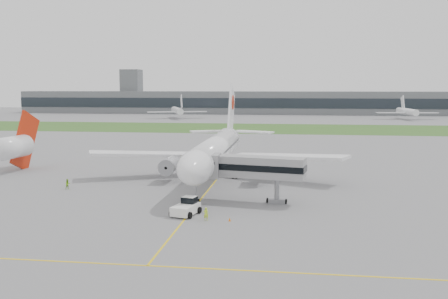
# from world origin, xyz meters

# --- Properties ---
(ground) EXTENTS (600.00, 600.00, 0.00)m
(ground) POSITION_xyz_m (0.00, 0.00, 0.00)
(ground) COLOR gray
(ground) RESTS_ON ground
(apron_markings) EXTENTS (70.00, 70.00, 0.04)m
(apron_markings) POSITION_xyz_m (0.00, -5.00, 0.00)
(apron_markings) COLOR yellow
(apron_markings) RESTS_ON ground
(grass_strip) EXTENTS (600.00, 50.00, 0.02)m
(grass_strip) POSITION_xyz_m (0.00, 120.00, 0.01)
(grass_strip) COLOR #315B22
(grass_strip) RESTS_ON ground
(terminal_building) EXTENTS (320.00, 22.30, 14.00)m
(terminal_building) POSITION_xyz_m (0.00, 229.87, 7.00)
(terminal_building) COLOR slate
(terminal_building) RESTS_ON ground
(control_tower) EXTENTS (12.00, 12.00, 56.00)m
(control_tower) POSITION_xyz_m (-90.00, 232.00, 0.00)
(control_tower) COLOR slate
(control_tower) RESTS_ON ground
(airliner) EXTENTS (48.13, 53.95, 17.88)m
(airliner) POSITION_xyz_m (0.00, 4.87, 5.66)
(airliner) COLOR white
(airliner) RESTS_ON ground
(pushback_tug) EXTENTS (3.89, 4.94, 2.28)m
(pushback_tug) POSITION_xyz_m (-0.26, -20.52, 1.05)
(pushback_tug) COLOR white
(pushback_tug) RESTS_ON ground
(jet_bridge) EXTENTS (15.58, 5.86, 7.10)m
(jet_bridge) POSITION_xyz_m (7.48, -12.35, 5.26)
(jet_bridge) COLOR gray
(jet_bridge) RESTS_ON ground
(safety_cone_left) EXTENTS (0.40, 0.40, 0.55)m
(safety_cone_left) POSITION_xyz_m (-2.45, -19.02, 0.27)
(safety_cone_left) COLOR orange
(safety_cone_left) RESTS_ON ground
(safety_cone_right) EXTENTS (0.35, 0.35, 0.48)m
(safety_cone_right) POSITION_xyz_m (5.88, -23.13, 0.24)
(safety_cone_right) COLOR orange
(safety_cone_right) RESTS_ON ground
(ground_crew_near) EXTENTS (0.66, 0.47, 1.72)m
(ground_crew_near) POSITION_xyz_m (2.82, -23.17, 0.86)
(ground_crew_near) COLOR #C5F028
(ground_crew_near) RESTS_ON ground
(ground_crew_far) EXTENTS (1.07, 1.05, 1.74)m
(ground_crew_far) POSITION_xyz_m (-23.41, -6.94, 0.87)
(ground_crew_far) COLOR #80C320
(ground_crew_far) RESTS_ON ground
(neighbor_aircraft) EXTENTS (5.39, 15.94, 12.93)m
(neighbor_aircraft) POSITION_xyz_m (-41.70, 7.65, 5.12)
(neighbor_aircraft) COLOR red
(neighbor_aircraft) RESTS_ON ground
(distant_aircraft_left) EXTENTS (39.59, 37.33, 12.21)m
(distant_aircraft_left) POSITION_xyz_m (-47.26, 177.76, 0.00)
(distant_aircraft_left) COLOR white
(distant_aircraft_left) RESTS_ON ground
(distant_aircraft_right) EXTENTS (33.70, 30.37, 11.96)m
(distant_aircraft_right) POSITION_xyz_m (73.28, 185.23, 0.00)
(distant_aircraft_right) COLOR white
(distant_aircraft_right) RESTS_ON ground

